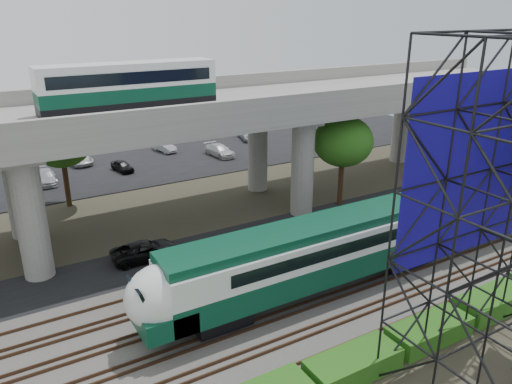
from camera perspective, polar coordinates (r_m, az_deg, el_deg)
ground at (r=27.02m, az=3.10°, el=-15.62°), size 140.00×140.00×0.00m
ballast_bed at (r=28.34m, az=0.82°, el=-13.43°), size 90.00×12.00×0.20m
service_road at (r=34.92m, az=-6.48°, el=-6.75°), size 90.00×5.00×0.08m
parking_lot at (r=55.84m, az=-16.48°, el=2.98°), size 90.00×18.00×0.08m
harbor_water at (r=76.79m, az=-20.73°, el=7.06°), size 140.00×40.00×0.03m
rail_tracks at (r=28.24m, az=0.82°, el=-13.13°), size 90.00×9.52×0.16m
commuter_train at (r=30.05m, az=10.54°, el=-5.62°), size 29.30×3.06×4.30m
overpass at (r=37.01m, az=-10.77°, el=8.04°), size 80.00×12.00×12.40m
hedge_strip at (r=24.51m, az=11.06°, el=-18.69°), size 34.60×1.80×1.20m
trees at (r=36.60m, az=-17.20°, el=3.06°), size 40.94×16.94×7.69m
suv at (r=34.15m, az=-12.57°, el=-6.56°), size 4.54×2.22×1.24m
parked_cars at (r=55.99m, az=-13.99°, el=3.96°), size 37.40×9.79×1.29m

